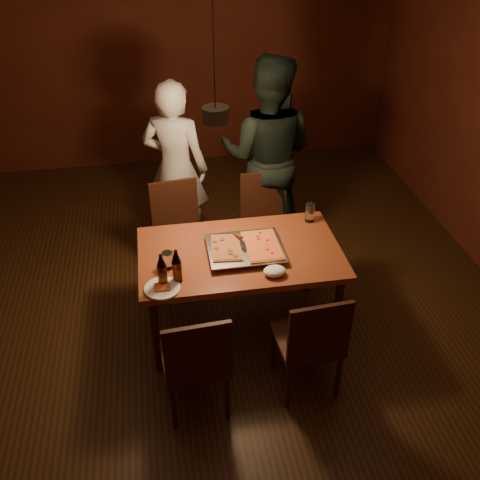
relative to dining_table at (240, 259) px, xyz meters
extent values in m
plane|color=#36210E|center=(-0.13, 0.18, -0.68)|extent=(6.00, 6.00, 0.00)
plane|color=#592114|center=(-0.13, 3.18, 0.72)|extent=(5.00, 0.00, 5.00)
cube|color=brown|center=(0.00, 0.00, 0.05)|extent=(1.50, 0.90, 0.05)
cylinder|color=#38190F|center=(-0.67, -0.37, -0.33)|extent=(0.06, 0.06, 0.70)
cylinder|color=#38190F|center=(0.67, -0.37, -0.33)|extent=(0.06, 0.06, 0.70)
cylinder|color=#38190F|center=(-0.67, 0.37, -0.33)|extent=(0.06, 0.06, 0.70)
cylinder|color=#38190F|center=(0.67, 0.37, -0.33)|extent=(0.06, 0.06, 0.70)
cube|color=#38190F|center=(-0.41, 0.73, -0.25)|extent=(0.47, 0.47, 0.04)
cube|color=#38190F|center=(-0.43, 0.92, -0.01)|extent=(0.42, 0.08, 0.45)
cube|color=#38190F|center=(0.37, 0.74, -0.25)|extent=(0.43, 0.43, 0.04)
cube|color=#38190F|center=(0.37, 0.93, -0.01)|extent=(0.42, 0.04, 0.45)
cube|color=#38190F|center=(-0.42, -0.71, -0.25)|extent=(0.45, 0.45, 0.04)
cube|color=#38190F|center=(-0.41, -0.90, -0.01)|extent=(0.42, 0.06, 0.45)
cube|color=#38190F|center=(0.35, -0.66, -0.25)|extent=(0.45, 0.45, 0.04)
cube|color=#38190F|center=(0.37, -0.85, -0.01)|extent=(0.42, 0.06, 0.45)
cube|color=silver|center=(0.03, -0.02, 0.10)|extent=(0.55, 0.45, 0.05)
cube|color=maroon|center=(-0.10, -0.02, 0.13)|extent=(0.24, 0.36, 0.02)
cube|color=gold|center=(0.16, -0.03, 0.13)|extent=(0.26, 0.41, 0.02)
cylinder|color=black|center=(-0.58, -0.30, 0.15)|extent=(0.07, 0.07, 0.16)
cone|color=black|center=(-0.58, -0.30, 0.28)|extent=(0.07, 0.07, 0.09)
cylinder|color=black|center=(-0.48, -0.27, 0.16)|extent=(0.07, 0.07, 0.16)
cone|color=black|center=(-0.48, -0.27, 0.28)|extent=(0.07, 0.07, 0.09)
cylinder|color=silver|center=(-0.54, -0.11, 0.14)|extent=(0.08, 0.08, 0.13)
cylinder|color=silver|center=(0.62, 0.32, 0.15)|extent=(0.08, 0.08, 0.15)
cylinder|color=white|center=(-0.59, -0.35, 0.08)|extent=(0.24, 0.24, 0.02)
cube|color=gold|center=(-0.59, -0.35, 0.10)|extent=(0.11, 0.09, 0.01)
ellipsoid|color=white|center=(0.19, -0.32, 0.11)|extent=(0.16, 0.12, 0.07)
imported|color=silver|center=(-0.38, 1.27, 0.15)|extent=(0.71, 0.59, 1.66)
imported|color=black|center=(0.46, 1.22, 0.25)|extent=(1.09, 0.98, 1.85)
cylinder|color=black|center=(-0.13, 0.18, 1.07)|extent=(0.18, 0.18, 0.10)
cylinder|color=black|center=(-0.13, 0.18, 1.62)|extent=(0.01, 0.01, 1.00)
camera|label=1|loc=(-0.54, -3.18, 2.39)|focal=40.00mm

